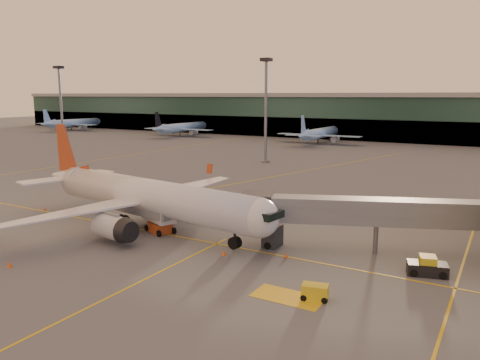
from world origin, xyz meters
The scene contains 16 objects.
ground centered at (0.00, 0.00, 0.00)m, with size 600.00×600.00×0.00m, color #4C4F54.
taxi_markings centered at (-7.32, 44.49, 0.01)m, with size 100.12×173.00×0.01m.
terminal centered at (0.00, 141.79, 8.76)m, with size 400.00×20.00×17.60m.
mast_west_far centered at (-90.00, 62.00, 14.86)m, with size 2.40×2.40×25.60m.
mast_west_near centered at (-20.00, 66.00, 14.86)m, with size 2.40×2.40×25.60m.
distant_aircraft_row centered at (-53.75, 118.00, 0.00)m, with size 225.00×34.00×13.00m.
main_airplane centered at (-6.57, 5.91, 4.06)m, with size 41.38×37.46×12.50m.
jet_bridge centered at (22.90, 11.57, 4.30)m, with size 28.98×13.97×6.09m.
catering_truck centered at (-3.69, 5.35, 2.20)m, with size 5.44×3.84×3.88m.
gpu_cart centered at (20.14, -3.34, 0.63)m, with size 2.44×1.78×1.29m.
pushback_tug centered at (27.32, 7.09, 0.75)m, with size 3.98×2.83×1.85m.
cone_nose centered at (13.83, 4.77, 0.24)m, with size 0.39×0.39×0.49m.
cone_tail centered at (-25.54, 5.52, 0.25)m, with size 0.40×0.40×0.51m.
cone_wing_right centered at (-8.59, -11.52, 0.30)m, with size 0.48×0.48×0.62m.
cone_wing_left centered at (-7.78, 22.58, 0.26)m, with size 0.42×0.42×0.53m.
cone_fwd centered at (7.82, 2.08, 0.27)m, with size 0.45×0.45×0.57m.
Camera 1 is at (33.07, -37.97, 16.74)m, focal length 35.00 mm.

